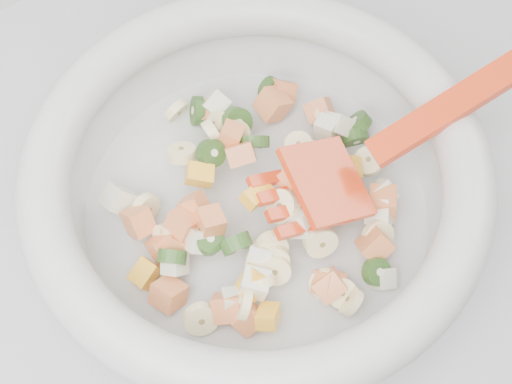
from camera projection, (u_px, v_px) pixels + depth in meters
counter at (186, 370)px, 1.06m from camera, size 2.00×0.60×0.90m
mixing_bowl at (257, 186)px, 0.62m from camera, size 0.49×0.36×0.16m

